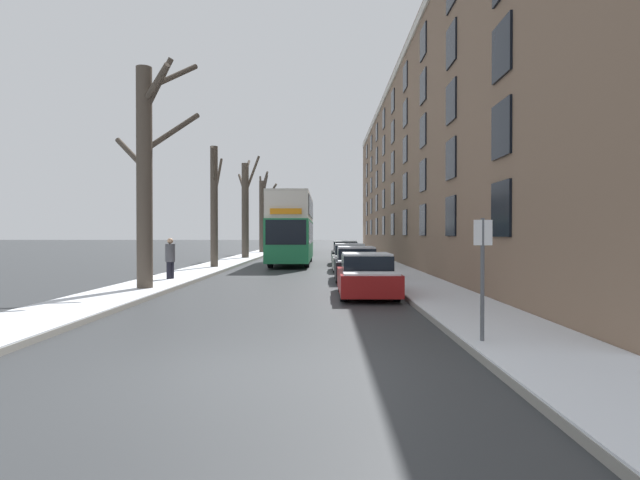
% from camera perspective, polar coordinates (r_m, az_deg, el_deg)
% --- Properties ---
extents(ground_plane, '(320.00, 320.00, 0.00)m').
position_cam_1_polar(ground_plane, '(7.52, -10.91, -14.84)').
color(ground_plane, '#303335').
extents(sidewalk_left, '(2.37, 130.00, 0.16)m').
position_cam_1_polar(sidewalk_left, '(60.49, -5.65, -1.14)').
color(sidewalk_left, gray).
rests_on(sidewalk_left, ground).
extents(sidewalk_right, '(2.37, 130.00, 0.16)m').
position_cam_1_polar(sidewalk_right, '(60.24, 3.97, -1.14)').
color(sidewalk_right, gray).
rests_on(sidewalk_right, ground).
extents(terrace_facade_right, '(9.10, 54.88, 13.44)m').
position_cam_1_polar(terrace_facade_right, '(36.52, 15.44, 8.08)').
color(terrace_facade_right, '#7A604C').
rests_on(terrace_facade_right, ground).
extents(bare_tree_left_0, '(2.85, 2.86, 8.36)m').
position_cam_1_polar(bare_tree_left_0, '(18.30, -19.19, 7.65)').
color(bare_tree_left_0, '#4C4238').
rests_on(bare_tree_left_0, ground).
extents(bare_tree_left_1, '(0.80, 2.77, 6.96)m').
position_cam_1_polar(bare_tree_left_1, '(28.88, -12.00, 4.03)').
color(bare_tree_left_1, '#4C4238').
rests_on(bare_tree_left_1, ground).
extents(bare_tree_left_2, '(2.01, 2.60, 8.31)m').
position_cam_1_polar(bare_tree_left_2, '(39.58, -8.51, 3.77)').
color(bare_tree_left_2, '#4C4238').
rests_on(bare_tree_left_2, ground).
extents(bare_tree_left_3, '(2.24, 3.43, 8.20)m').
position_cam_1_polar(bare_tree_left_3, '(51.30, -6.59, 3.12)').
color(bare_tree_left_3, '#4C4238').
rests_on(bare_tree_left_3, ground).
extents(double_decker_bus, '(2.55, 10.85, 4.55)m').
position_cam_1_polar(double_decker_bus, '(33.11, -3.20, 1.65)').
color(double_decker_bus, '#1E7A47').
rests_on(double_decker_bus, ground).
extents(parked_car_0, '(1.80, 4.09, 1.39)m').
position_cam_1_polar(parked_car_0, '(16.20, 5.35, -4.14)').
color(parked_car_0, maroon).
rests_on(parked_car_0, ground).
extents(parked_car_1, '(1.83, 3.95, 1.47)m').
position_cam_1_polar(parked_car_1, '(21.54, 4.15, -2.85)').
color(parked_car_1, black).
rests_on(parked_car_1, ground).
extents(parked_car_2, '(1.85, 3.97, 1.49)m').
position_cam_1_polar(parked_car_2, '(27.13, 3.40, -2.12)').
color(parked_car_2, silver).
rests_on(parked_car_2, ground).
extents(parked_car_3, '(1.76, 4.18, 1.54)m').
position_cam_1_polar(parked_car_3, '(32.96, 2.89, -1.58)').
color(parked_car_3, black).
rests_on(parked_car_3, ground).
extents(oncoming_van, '(2.04, 5.49, 2.41)m').
position_cam_1_polar(oncoming_van, '(54.43, -3.35, -0.05)').
color(oncoming_van, '#333842').
rests_on(oncoming_van, ground).
extents(pedestrian_left_sidewalk, '(0.40, 0.40, 1.84)m').
position_cam_1_polar(pedestrian_left_sidewalk, '(21.52, -16.74, -2.00)').
color(pedestrian_left_sidewalk, black).
rests_on(pedestrian_left_sidewalk, ground).
extents(street_sign_post, '(0.32, 0.07, 2.29)m').
position_cam_1_polar(street_sign_post, '(9.09, 18.08, -3.69)').
color(street_sign_post, '#4C4F54').
rests_on(street_sign_post, ground).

